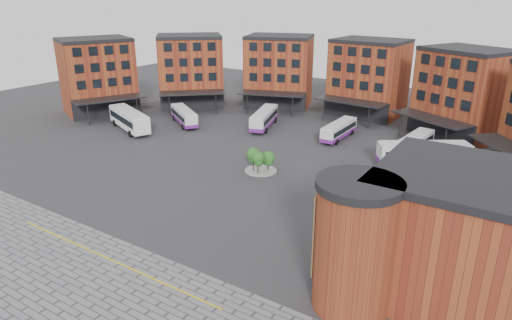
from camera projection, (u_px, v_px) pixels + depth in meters
The scene contains 13 objects.
ground at pixel (192, 199), 53.98m from camera, with size 160.00×160.00×0.00m, color #28282B.
paving_zone at pixel (28, 307), 35.67m from camera, with size 50.00×22.00×0.02m, color slate.
yellow_line at pixel (110, 259), 41.95m from camera, with size 26.00×0.15×0.02m, color gold.
main_building at pixel (306, 83), 83.93m from camera, with size 94.14×42.48×14.60m.
east_building at pixel (449, 239), 35.10m from camera, with size 17.40×15.40×10.60m.
tree_island at pixel (260, 159), 61.43m from camera, with size 4.40×4.40×3.37m.
bus_a at pixel (129, 118), 79.87m from camera, with size 12.69×7.44×3.55m.
bus_b at pixel (184, 116), 83.61m from camera, with size 9.85×7.59×2.88m.
bus_c at pixel (264, 118), 81.65m from camera, with size 5.72×11.29×3.11m.
bus_d at pixel (339, 130), 75.51m from camera, with size 2.57×9.84×2.76m.
bus_e at pixel (414, 144), 68.17m from camera, with size 3.44×10.66×2.95m.
bus_f at pixel (424, 154), 63.16m from camera, with size 12.02×9.32×3.53m.
blue_car at pixel (329, 281), 37.75m from camera, with size 1.39×3.99×1.31m, color #0C14A4.
Camera 1 is at (32.95, -36.94, 23.29)m, focal length 32.00 mm.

